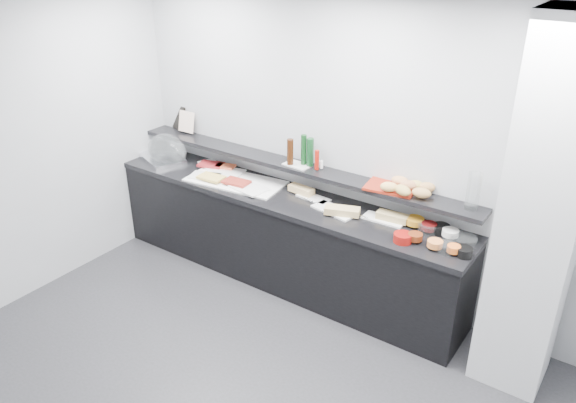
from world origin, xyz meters
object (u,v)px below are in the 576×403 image
Objects in this scene: carafe at (473,191)px; framed_print at (178,117)px; condiment_tray at (297,165)px; sandwich_plate_mid at (334,211)px; cloche_base at (162,158)px; bread_tray at (391,187)px.

framed_print is at bearing 178.26° from carafe.
framed_print is 1.05× the size of condiment_tray.
carafe is at bearing 22.55° from sandwich_plate_mid.
carafe is (1.59, 0.04, 0.14)m from condiment_tray.
framed_print is (-0.03, 0.32, 0.36)m from cloche_base.
cloche_base is 1.98× the size of framed_print.
bread_tray is (2.56, -0.10, -0.12)m from framed_print.
condiment_tray is 0.61× the size of bread_tray.
condiment_tray is (-0.50, 0.18, 0.25)m from sandwich_plate_mid.
sandwich_plate_mid is at bearing 21.21° from cloche_base.
framed_print reaches higher than sandwich_plate_mid.
bread_tray is at bearing 6.06° from condiment_tray.
sandwich_plate_mid is at bearing -168.84° from carafe.
condiment_tray reaches higher than sandwich_plate_mid.
sandwich_plate_mid is at bearing -161.70° from bread_tray.
sandwich_plate_mid is 0.59m from condiment_tray.
bread_tray is 0.69m from carafe.
carafe is at bearing 18.19° from framed_print.
carafe reaches higher than cloche_base.
cloche_base is 3.22m from carafe.
condiment_tray is at bearing 15.14° from framed_print.
framed_print is at bearing 179.20° from condiment_tray.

